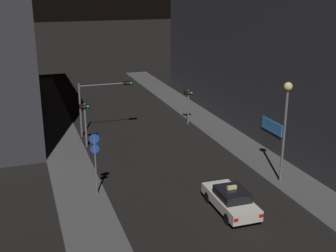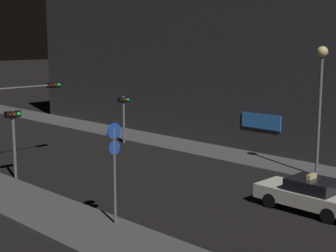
# 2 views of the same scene
# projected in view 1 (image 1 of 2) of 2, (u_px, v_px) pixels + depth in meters

# --- Properties ---
(sidewalk_left) EXTENTS (3.11, 52.20, 0.17)m
(sidewalk_left) POSITION_uv_depth(u_px,v_px,m) (61.00, 138.00, 37.48)
(sidewalk_left) COLOR #4C4C4C
(sidewalk_left) RESTS_ON ground_plane
(sidewalk_right) EXTENTS (3.11, 52.20, 0.17)m
(sidewalk_right) POSITION_uv_depth(u_px,v_px,m) (207.00, 123.00, 41.71)
(sidewalk_right) COLOR #4C4C4C
(sidewalk_right) RESTS_ON ground_plane
(building_facade_right) EXTENTS (10.39, 33.62, 12.07)m
(building_facade_right) POSITION_uv_depth(u_px,v_px,m) (285.00, 59.00, 40.31)
(building_facade_right) COLOR #333338
(building_facade_right) RESTS_ON ground_plane
(taxi) EXTENTS (1.87, 4.47, 1.62)m
(taxi) POSITION_uv_depth(u_px,v_px,m) (231.00, 199.00, 25.40)
(taxi) COLOR silver
(taxi) RESTS_ON ground_plane
(traffic_light_overhead) EXTENTS (4.66, 0.42, 4.70)m
(traffic_light_overhead) POSITION_uv_depth(u_px,v_px,m) (102.00, 96.00, 37.59)
(traffic_light_overhead) COLOR slate
(traffic_light_overhead) RESTS_ON ground_plane
(traffic_light_left_kerb) EXTENTS (0.80, 0.42, 3.65)m
(traffic_light_left_kerb) POSITION_uv_depth(u_px,v_px,m) (85.00, 116.00, 34.91)
(traffic_light_left_kerb) COLOR slate
(traffic_light_left_kerb) RESTS_ON ground_plane
(traffic_light_right_kerb) EXTENTS (0.80, 0.42, 3.28)m
(traffic_light_right_kerb) POSITION_uv_depth(u_px,v_px,m) (188.00, 99.00, 40.86)
(traffic_light_right_kerb) COLOR slate
(traffic_light_right_kerb) RESTS_ON ground_plane
(sign_pole_left) EXTENTS (0.61, 0.10, 3.94)m
(sign_pole_left) POSITION_uv_depth(u_px,v_px,m) (95.00, 158.00, 26.59)
(sign_pole_left) COLOR slate
(sign_pole_left) RESTS_ON sidewalk_left
(street_lamp_near_block) EXTENTS (0.56, 0.56, 6.66)m
(street_lamp_near_block) POSITION_uv_depth(u_px,v_px,m) (286.00, 111.00, 27.65)
(street_lamp_near_block) COLOR slate
(street_lamp_near_block) RESTS_ON sidewalk_right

